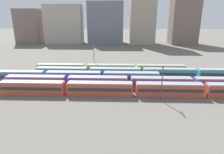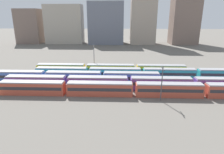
{
  "view_description": "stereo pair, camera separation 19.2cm",
  "coord_description": "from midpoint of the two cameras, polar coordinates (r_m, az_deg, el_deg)",
  "views": [
    {
      "loc": [
        22.46,
        -49.91,
        20.85
      ],
      "look_at": [
        20.18,
        10.4,
        2.04
      ],
      "focal_mm": 31.11,
      "sensor_mm": 36.0,
      "label": 1
    },
    {
      "loc": [
        22.65,
        -49.91,
        20.85
      ],
      "look_at": [
        20.18,
        10.4,
        2.04
      ],
      "focal_mm": 31.11,
      "sensor_mm": 36.0,
      "label": 2
    }
  ],
  "objects": [
    {
      "name": "train_track_2",
      "position": [
        64.98,
        -11.29,
        0.01
      ],
      "size": [
        55.8,
        3.06,
        3.75
      ],
      "color": "#4C70BC",
      "rests_on": "ground_plane"
    },
    {
      "name": "train_track_0",
      "position": [
        55.09,
        16.33,
        -3.54
      ],
      "size": [
        93.6,
        3.06,
        3.75
      ],
      "color": "#BC4C38",
      "rests_on": "ground_plane"
    },
    {
      "name": "distant_building_4",
      "position": [
        166.38,
        20.32,
        15.12
      ],
      "size": [
        19.99,
        16.26,
        34.96
      ],
      "primitive_type": "cube",
      "color": "#7A665B",
      "rests_on": "ground_plane"
    },
    {
      "name": "train_track_3",
      "position": [
        68.65,
        8.69,
        1.09
      ],
      "size": [
        74.7,
        3.06,
        3.75
      ],
      "color": "teal",
      "rests_on": "ground_plane"
    },
    {
      "name": "ground_plane",
      "position": [
        67.68,
        -17.42,
        -1.46
      ],
      "size": [
        600.0,
        600.0,
        0.0
      ],
      "primitive_type": "plane",
      "color": "#666059"
    },
    {
      "name": "distant_building_2",
      "position": [
        159.16,
        -1.85,
        15.55
      ],
      "size": [
        27.19,
        18.5,
        31.99
      ],
      "primitive_type": "cube",
      "color": "slate",
      "rests_on": "ground_plane"
    },
    {
      "name": "distant_building_1",
      "position": [
        164.94,
        -13.97,
        14.79
      ],
      "size": [
        29.28,
        12.87,
        30.02
      ],
      "primitive_type": "cube",
      "color": "#B2A899",
      "rests_on": "ground_plane"
    },
    {
      "name": "train_track_1",
      "position": [
        58.35,
        4.97,
        -1.71
      ],
      "size": [
        74.7,
        3.06,
        3.75
      ],
      "color": "#6B429E",
      "rests_on": "ground_plane"
    },
    {
      "name": "train_track_4",
      "position": [
        73.28,
        -0.55,
        2.33
      ],
      "size": [
        55.8,
        3.06,
        3.75
      ],
      "color": "yellow",
      "rests_on": "ground_plane"
    },
    {
      "name": "distant_building_3",
      "position": [
        159.74,
        9.02,
        18.37
      ],
      "size": [
        18.97,
        16.62,
        48.73
      ],
      "primitive_type": "cube",
      "color": "#A89989",
      "rests_on": "ground_plane"
    },
    {
      "name": "catenary_pole_1",
      "position": [
        75.97,
        -5.41,
        5.89
      ],
      "size": [
        0.24,
        3.2,
        10.7
      ],
      "color": "#4C4C51",
      "rests_on": "ground_plane"
    },
    {
      "name": "catenary_pole_2",
      "position": [
        50.51,
        14.37,
        -1.42
      ],
      "size": [
        0.24,
        3.2,
        9.14
      ],
      "color": "#4C4C51",
      "rests_on": "ground_plane"
    },
    {
      "name": "distant_building_0",
      "position": [
        174.93,
        -23.24,
        13.53
      ],
      "size": [
        18.75,
        13.92,
        26.84
      ],
      "primitive_type": "cube",
      "color": "#7A665B",
      "rests_on": "ground_plane"
    }
  ]
}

